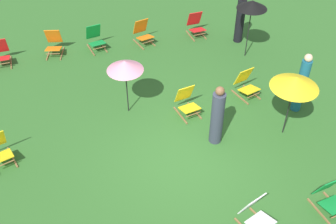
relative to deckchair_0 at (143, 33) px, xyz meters
The scene contains 16 objects.
ground_plane 5.53m from the deckchair_0, 97.05° to the right, with size 40.00×40.00×0.00m, color #2D6026.
deckchair_0 is the anchor object (origin of this frame).
deckchair_1 4.20m from the deckchair_0, 63.51° to the right, with size 0.61×0.84×0.83m.
deckchair_2 1.60m from the deckchair_0, behind, with size 0.56×0.81×0.83m.
deckchair_4 4.57m from the deckchair_0, behind, with size 0.51×0.78×0.83m.
deckchair_5 1.89m from the deckchair_0, ahead, with size 0.48×0.76×0.83m.
deckchair_6 2.94m from the deckchair_0, behind, with size 0.68×0.87×0.83m.
deckchair_8 8.02m from the deckchair_0, 78.40° to the right, with size 0.53×0.79×0.83m.
deckchair_9 7.70m from the deckchair_0, 90.44° to the right, with size 0.66×0.86×0.83m.
deckchair_11 3.92m from the deckchair_0, 90.08° to the right, with size 0.56×0.81×0.83m.
umbrella_0 6.01m from the deckchair_0, 69.80° to the right, with size 1.15×1.15×1.76m.
umbrella_1 3.75m from the deckchair_0, 34.05° to the right, with size 0.93×0.93×1.92m.
umbrella_2 3.79m from the deckchair_0, 114.02° to the right, with size 0.95×0.95×1.63m.
person_0 5.63m from the deckchair_0, 59.24° to the right, with size 0.35×0.35×1.77m.
person_1 3.28m from the deckchair_0, 18.28° to the right, with size 0.35×0.35×1.70m.
person_2 5.19m from the deckchair_0, 87.13° to the right, with size 0.38×0.38×1.68m.
Camera 1 is at (-2.70, -6.11, 7.20)m, focal length 43.13 mm.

